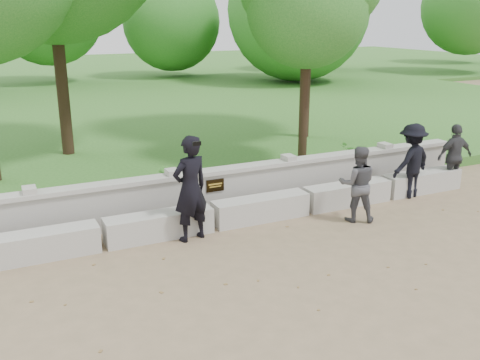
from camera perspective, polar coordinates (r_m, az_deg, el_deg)
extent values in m
plane|color=#8E7657|center=(8.29, 2.13, -9.64)|extent=(80.00, 80.00, 0.00)
cube|color=#2E6021|center=(21.15, -15.70, 6.65)|extent=(40.00, 22.00, 0.25)
cube|color=#ADABA4|center=(9.17, -20.71, -6.55)|extent=(1.90, 0.45, 0.45)
cube|color=#ADABA4|center=(9.47, -8.61, -4.81)|extent=(1.90, 0.45, 0.45)
cube|color=#ADABA4|center=(10.17, 2.23, -3.06)|extent=(1.90, 0.45, 0.45)
cube|color=#ADABA4|center=(11.19, 11.36, -1.49)|extent=(1.90, 0.45, 0.45)
cube|color=#ADABA4|center=(12.45, 18.79, -0.18)|extent=(1.90, 0.45, 0.45)
cube|color=#A3A19A|center=(10.33, -4.49, -1.70)|extent=(12.50, 0.25, 0.82)
cube|color=#ADABA4|center=(10.19, -4.55, 0.70)|extent=(12.50, 0.35, 0.08)
cube|color=black|center=(10.25, -2.67, -0.58)|extent=(0.36, 0.02, 0.24)
imported|color=black|center=(9.09, -5.33, -0.93)|extent=(0.77, 0.61, 1.85)
cube|color=black|center=(8.53, -4.62, 3.89)|extent=(0.14, 0.06, 0.07)
imported|color=#47474D|center=(10.22, 12.42, -0.42)|extent=(0.88, 0.81, 1.45)
imported|color=black|center=(11.87, 17.83, 1.96)|extent=(1.13, 0.80, 1.59)
imported|color=#3C3D41|center=(12.81, 21.91, 2.33)|extent=(0.90, 0.47, 1.47)
cylinder|color=#382619|center=(14.50, -18.61, 11.33)|extent=(0.30, 0.30, 4.48)
cylinder|color=#382619|center=(12.99, 6.84, 8.50)|extent=(0.21, 0.21, 3.13)
cylinder|color=#382619|center=(15.99, 7.06, 12.65)|extent=(0.31, 0.31, 4.55)
imported|color=#40882E|center=(10.79, -7.87, -0.21)|extent=(0.41, 0.42, 0.60)
imported|color=#40882E|center=(12.82, 11.78, 2.42)|extent=(0.71, 0.68, 0.62)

